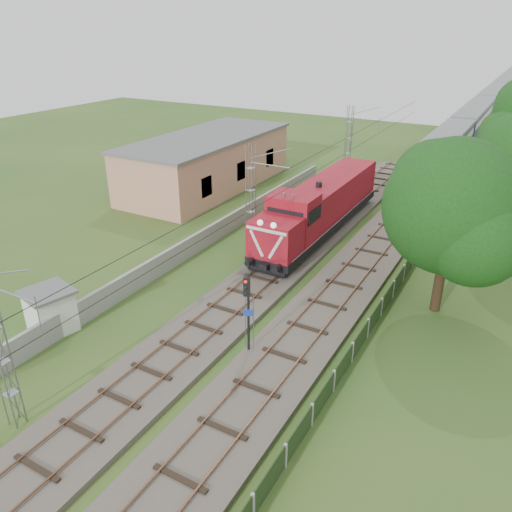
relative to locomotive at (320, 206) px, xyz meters
The scene contains 13 objects.
ground 17.90m from the locomotive, 90.00° to the right, with size 140.00×140.00×0.00m, color #2C5520.
track_main 10.97m from the locomotive, 90.00° to the right, with size 4.20×70.00×0.45m.
track_side 5.90m from the locomotive, 24.26° to the left, with size 4.20×80.00×0.45m.
catenary 6.67m from the locomotive, 117.15° to the right, with size 3.31×70.00×8.00m.
boundary_wall 8.83m from the locomotive, 138.52° to the right, with size 0.25×40.00×1.50m, color #9E9E99.
station_building 16.25m from the locomotive, 157.36° to the left, with size 8.40×20.40×5.22m.
fence 16.87m from the locomotive, 61.52° to the right, with size 0.12×32.00×1.20m.
locomotive is the anchor object (origin of this frame).
coach_rake 71.44m from the locomotive, 85.99° to the left, with size 3.25×121.51×3.76m.
signal_post 17.07m from the locomotive, 79.35° to the right, with size 0.48×0.39×4.58m.
relay_hut 21.43m from the locomotive, 110.23° to the right, with size 2.93×2.93×2.50m.
tree_a 13.64m from the locomotive, 34.87° to the right, with size 7.89×7.51×10.23m.
tree_c 22.02m from the locomotive, 57.85° to the left, with size 6.31×6.01×8.18m.
Camera 1 is at (13.86, -17.17, 15.58)m, focal length 35.00 mm.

